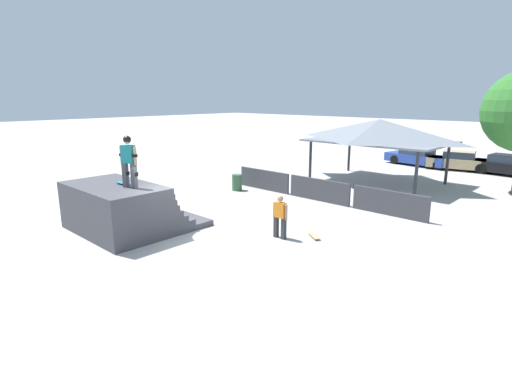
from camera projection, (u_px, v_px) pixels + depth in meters
name	position (u px, v px, depth m)	size (l,w,h in m)	color
ground_plane	(185.00, 237.00, 14.05)	(160.00, 160.00, 0.00)	#A3A09B
quarter_pipe_ramp	(123.00, 209.00, 14.66)	(4.07, 4.07, 1.75)	#424247
skater_on_deck	(128.00, 158.00, 13.57)	(0.77, 0.40, 1.79)	#4C4C51
skateboard_on_deck	(124.00, 183.00, 14.22)	(0.78, 0.25, 0.09)	green
bystander_walking	(280.00, 215.00, 13.78)	(0.61, 0.22, 1.53)	#2D2D33
skateboard_on_ground	(314.00, 236.00, 14.02)	(0.78, 0.63, 0.09)	blue
barrier_fence	(319.00, 190.00, 18.87)	(10.29, 0.12, 1.05)	#3D3D42
pavilion_shelter	(380.00, 131.00, 22.39)	(7.30, 5.17, 3.61)	#2D2D33
trash_bin	(237.00, 182.00, 21.02)	(0.52, 0.52, 0.85)	#385B3D
parked_car_blue	(418.00, 157.00, 28.70)	(4.70, 2.40, 1.27)	navy
parked_car_tan	(460.00, 161.00, 26.84)	(4.38, 2.54, 1.27)	tan
parked_car_black	(509.00, 166.00, 25.05)	(4.53, 2.06, 1.27)	black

